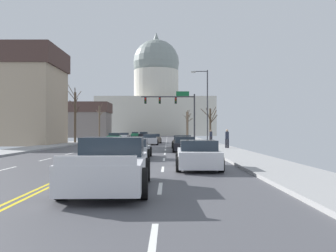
# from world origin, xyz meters

# --- Properties ---
(ground) EXTENTS (20.00, 180.00, 0.20)m
(ground) POSITION_xyz_m (0.00, -0.00, 0.02)
(ground) COLOR #48484E
(signal_gantry) EXTENTS (7.91, 0.41, 7.28)m
(signal_gantry) POSITION_xyz_m (4.85, 17.56, 5.40)
(signal_gantry) COLOR #28282D
(signal_gantry) RESTS_ON ground
(street_lamp_right) EXTENTS (1.95, 0.24, 8.41)m
(street_lamp_right) POSITION_xyz_m (7.97, 5.66, 5.04)
(street_lamp_right) COLOR #333338
(street_lamp_right) RESTS_ON ground
(capitol_building) EXTENTS (35.71, 18.18, 32.64)m
(capitol_building) POSITION_xyz_m (0.00, 78.09, 11.49)
(capitol_building) COLOR beige
(capitol_building) RESTS_ON ground
(sedan_near_00) EXTENTS (2.24, 4.76, 1.23)m
(sedan_near_00) POSITION_xyz_m (1.77, 13.62, 0.58)
(sedan_near_00) COLOR #6B6056
(sedan_near_00) RESTS_ON ground
(sedan_near_01) EXTENTS (2.07, 4.46, 1.26)m
(sedan_near_01) POSITION_xyz_m (1.58, 7.77, 0.60)
(sedan_near_01) COLOR silver
(sedan_near_01) RESTS_ON ground
(sedan_near_02) EXTENTS (2.13, 4.67, 1.23)m
(sedan_near_02) POSITION_xyz_m (5.14, 0.29, 0.58)
(sedan_near_02) COLOR #6B6056
(sedan_near_02) RESTS_ON ground
(sedan_near_03) EXTENTS (2.01, 4.71, 1.21)m
(sedan_near_03) POSITION_xyz_m (5.08, -5.82, 0.56)
(sedan_near_03) COLOR black
(sedan_near_03) RESTS_ON ground
(sedan_near_04) EXTENTS (2.01, 4.42, 1.20)m
(sedan_near_04) POSITION_xyz_m (1.65, -12.65, 0.56)
(sedan_near_04) COLOR #9EA3A8
(sedan_near_04) RESTS_ON ground
(sedan_near_05) EXTENTS (2.04, 4.35, 1.29)m
(sedan_near_05) POSITION_xyz_m (5.07, -18.79, 0.60)
(sedan_near_05) COLOR silver
(sedan_near_05) RESTS_ON ground
(pickup_truck_near_06) EXTENTS (2.41, 5.32, 1.52)m
(pickup_truck_near_06) POSITION_xyz_m (2.03, -24.19, 0.69)
(pickup_truck_near_06) COLOR silver
(pickup_truck_near_06) RESTS_ON ground
(sedan_oncoming_00) EXTENTS (2.20, 4.54, 1.28)m
(sedan_oncoming_00) POSITION_xyz_m (-5.06, 23.67, 0.59)
(sedan_oncoming_00) COLOR #1E7247
(sedan_oncoming_00) RESTS_ON ground
(sedan_oncoming_01) EXTENTS (2.01, 4.31, 1.20)m
(sedan_oncoming_01) POSITION_xyz_m (-4.96, 36.10, 0.56)
(sedan_oncoming_01) COLOR silver
(sedan_oncoming_01) RESTS_ON ground
(sedan_oncoming_02) EXTENTS (2.23, 4.65, 1.30)m
(sedan_oncoming_02) POSITION_xyz_m (-1.93, 48.98, 0.61)
(sedan_oncoming_02) COLOR black
(sedan_oncoming_02) RESTS_ON ground
(sedan_oncoming_03) EXTENTS (2.18, 4.49, 1.22)m
(sedan_oncoming_03) POSITION_xyz_m (-5.05, 60.98, 0.58)
(sedan_oncoming_03) COLOR #1E7247
(sedan_oncoming_03) RESTS_ON ground
(flank_building_00) EXTENTS (13.98, 8.63, 11.30)m
(flank_building_00) POSITION_xyz_m (-15.90, 7.11, 5.72)
(flank_building_00) COLOR tan
(flank_building_00) RESTS_ON ground
(flank_building_01) EXTENTS (11.12, 8.11, 8.20)m
(flank_building_01) POSITION_xyz_m (-15.56, 49.75, 4.17)
(flank_building_01) COLOR slate
(flank_building_01) RESTS_ON ground
(bare_tree_00) EXTENTS (2.36, 1.32, 6.39)m
(bare_tree_00) POSITION_xyz_m (8.38, 48.44, 3.56)
(bare_tree_00) COLOR brown
(bare_tree_00) RESTS_ON ground
(bare_tree_01) EXTENTS (1.75, 2.88, 7.47)m
(bare_tree_01) POSITION_xyz_m (-8.23, 11.24, 3.69)
(bare_tree_01) COLOR brown
(bare_tree_01) RESTS_ON ground
(bare_tree_02) EXTENTS (1.53, 1.86, 6.01)m
(bare_tree_02) POSITION_xyz_m (8.35, 52.39, 3.32)
(bare_tree_02) COLOR brown
(bare_tree_02) RESTS_ON ground
(bare_tree_03) EXTENTS (1.83, 1.71, 6.56)m
(bare_tree_03) POSITION_xyz_m (-8.78, 30.43, 3.31)
(bare_tree_03) COLOR brown
(bare_tree_03) RESTS_ON ground
(bare_tree_04) EXTENTS (2.08, 1.21, 4.43)m
(bare_tree_04) POSITION_xyz_m (8.95, 9.23, 2.49)
(bare_tree_04) COLOR #4C3D2D
(bare_tree_04) RESTS_ON ground
(pedestrian_00) EXTENTS (0.35, 0.34, 1.67)m
(pedestrian_00) POSITION_xyz_m (9.02, -2.83, 1.06)
(pedestrian_00) COLOR black
(pedestrian_00) RESTS_ON ground
(pedestrian_01) EXTENTS (0.35, 0.34, 1.64)m
(pedestrian_01) POSITION_xyz_m (8.67, 6.30, 1.05)
(pedestrian_01) COLOR #33333D
(pedestrian_01) RESTS_ON ground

